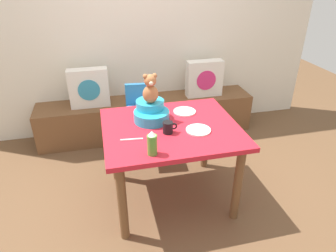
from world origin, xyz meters
TOP-DOWN VIEW (x-y plane):
  - ground_plane at (0.00, 0.00)m, footprint 8.00×8.00m
  - back_wall at (0.00, 1.49)m, footprint 4.40×0.10m
  - window_bench at (0.00, 1.22)m, footprint 2.60×0.44m
  - pillow_floral_left at (-0.66, 1.20)m, footprint 0.44×0.15m
  - pillow_floral_right at (0.72, 1.20)m, footprint 0.44×0.15m
  - book_stack at (-0.03, 1.22)m, footprint 0.20×0.14m
  - dining_table at (0.00, 0.00)m, footprint 1.11×0.94m
  - highchair at (-0.14, 0.78)m, footprint 0.35×0.47m
  - infant_seat_teal at (-0.13, 0.15)m, footprint 0.30×0.33m
  - teddy_bear at (-0.13, 0.15)m, footprint 0.13×0.12m
  - ketchup_bottle at (-0.22, -0.36)m, footprint 0.07×0.07m
  - coffee_mug at (-0.05, -0.10)m, footprint 0.12×0.08m
  - dinner_plate_near at (0.18, 0.23)m, footprint 0.20×0.20m
  - dinner_plate_far at (0.20, -0.12)m, footprint 0.20×0.20m
  - table_fork at (-0.34, -0.14)m, footprint 0.17×0.03m

SIDE VIEW (x-z plane):
  - ground_plane at x=0.00m, z-range 0.00..0.00m
  - window_bench at x=0.00m, z-range 0.00..0.46m
  - book_stack at x=-0.03m, z-range 0.46..0.53m
  - highchair at x=-0.14m, z-range 0.13..0.92m
  - dining_table at x=0.00m, z-range 0.26..1.00m
  - pillow_floral_left at x=-0.66m, z-range 0.46..0.90m
  - pillow_floral_right at x=0.72m, z-range 0.46..0.90m
  - table_fork at x=-0.34m, z-range 0.74..0.75m
  - dinner_plate_near at x=0.18m, z-range 0.74..0.75m
  - dinner_plate_far at x=0.20m, z-range 0.74..0.75m
  - coffee_mug at x=-0.05m, z-range 0.74..0.84m
  - infant_seat_teal at x=-0.13m, z-range 0.73..0.89m
  - ketchup_bottle at x=-0.22m, z-range 0.73..0.92m
  - teddy_bear at x=-0.13m, z-range 0.89..1.14m
  - back_wall at x=0.00m, z-range 0.00..2.60m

